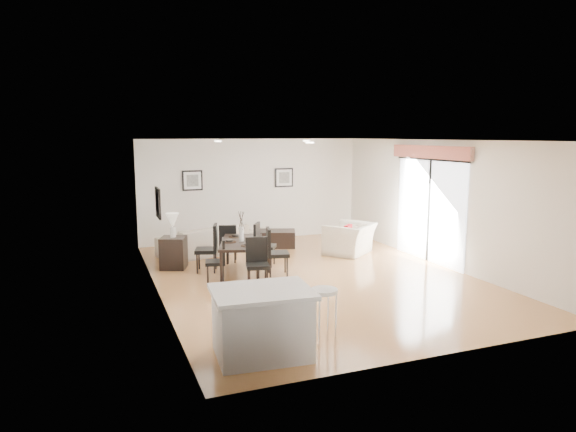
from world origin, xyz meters
name	(u,v)px	position (x,y,z in m)	size (l,w,h in m)	color
ground	(312,277)	(0.00, 0.00, 0.00)	(8.00, 8.00, 0.00)	#BB7F4C
wall_back	(252,190)	(0.00, 4.00, 1.35)	(6.00, 0.04, 2.70)	silver
wall_front	(443,253)	(0.00, -4.00, 1.35)	(6.00, 0.04, 2.70)	silver
wall_left	(156,219)	(-3.00, 0.00, 1.35)	(0.04, 8.00, 2.70)	silver
wall_right	(439,203)	(3.00, 0.00, 1.35)	(0.04, 8.00, 2.70)	silver
ceiling	(313,140)	(0.00, 0.00, 2.70)	(6.00, 8.00, 0.02)	white
sofa	(208,240)	(-1.50, 2.74, 0.34)	(2.31, 0.90, 0.67)	gray
armchair	(350,239)	(1.65, 1.51, 0.36)	(1.11, 0.97, 0.72)	white
courtyard_plant_a	(549,248)	(5.40, -0.79, 0.31)	(0.56, 0.49, 0.62)	#324E21
courtyard_plant_b	(486,229)	(5.71, 1.52, 0.33)	(0.37, 0.37, 0.66)	#324E21
dining_table	(242,244)	(-1.24, 0.75, 0.60)	(1.28, 1.77, 0.67)	black
dining_chair_wnear	(219,258)	(-1.80, 0.34, 0.47)	(0.45, 0.45, 0.84)	black
dining_chair_wfar	(210,245)	(-1.79, 1.13, 0.55)	(0.56, 0.56, 0.99)	black
dining_chair_enear	(274,249)	(-0.68, 0.37, 0.54)	(0.52, 0.52, 0.96)	black
dining_chair_efar	(261,242)	(-0.66, 1.19, 0.52)	(0.57, 0.57, 0.93)	black
dining_chair_head	(257,259)	(-1.22, -0.24, 0.51)	(0.49, 0.49, 0.92)	black
dining_chair_foot	(228,241)	(-1.26, 1.75, 0.47)	(0.48, 0.48, 0.85)	black
vase	(241,229)	(-1.24, 0.75, 0.92)	(0.80, 1.22, 0.62)	white
coffee_table	(274,239)	(0.23, 2.89, 0.21)	(1.04, 0.62, 0.42)	black
side_table	(174,253)	(-2.47, 1.65, 0.34)	(0.51, 0.51, 0.67)	black
table_lamp	(173,222)	(-2.47, 1.65, 1.00)	(0.27, 0.27, 0.51)	white
cushion	(348,231)	(1.54, 1.41, 0.57)	(0.31, 0.10, 0.31)	#A6151A
kitchen_island	(262,322)	(-2.09, -3.17, 0.44)	(1.32, 1.06, 0.88)	silver
bar_stool	(324,297)	(-1.22, -3.17, 0.68)	(0.36, 0.36, 0.79)	silver
framed_print_back_left	(192,180)	(-1.60, 3.97, 1.65)	(0.52, 0.04, 0.52)	black
framed_print_back_right	(284,178)	(0.90, 3.97, 1.65)	(0.52, 0.04, 0.52)	black
framed_print_left_wall	(158,203)	(-2.97, -0.20, 1.65)	(0.04, 0.52, 0.52)	black
sliding_door	(430,187)	(2.96, 0.30, 1.66)	(0.12, 2.70, 2.57)	white
courtyard	(520,209)	(6.16, 0.87, 0.92)	(6.00, 6.00, 2.00)	gray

